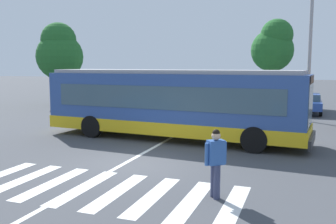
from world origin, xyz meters
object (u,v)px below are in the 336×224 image
object	(u,v)px
parked_car_black	(162,97)
parked_car_champagne	(265,101)
twin_arm_street_lamp	(311,19)
background_tree_right	(273,46)
city_transit_bus	(172,103)
parked_car_white	(128,96)
pedestrian_crossing_street	(216,160)
parked_car_blue	(307,102)
parked_car_teal	(228,99)
parked_car_silver	(194,98)
background_tree_left	(59,52)

from	to	relation	value
parked_car_black	parked_car_champagne	size ratio (longest dim) A/B	1.01
twin_arm_street_lamp	background_tree_right	size ratio (longest dim) A/B	1.37
city_transit_bus	parked_car_white	bearing A→B (deg)	123.70
pedestrian_crossing_street	parked_car_champagne	bearing A→B (deg)	91.79
city_transit_bus	pedestrian_crossing_street	size ratio (longest dim) A/B	6.89
parked_car_blue	parked_car_teal	bearing A→B (deg)	175.85
parked_car_silver	parked_car_teal	xyz separation A→B (m)	(2.63, -0.16, 0.00)
pedestrian_crossing_street	parked_car_teal	size ratio (longest dim) A/B	0.37
pedestrian_crossing_street	background_tree_left	size ratio (longest dim) A/B	0.26
parked_car_white	parked_car_black	world-z (taller)	same
background_tree_left	parked_car_white	bearing A→B (deg)	18.03
pedestrian_crossing_street	twin_arm_street_lamp	bearing A→B (deg)	81.18
background_tree_left	background_tree_right	distance (m)	17.24
city_transit_bus	parked_car_blue	size ratio (longest dim) A/B	2.62
pedestrian_crossing_street	parked_car_teal	world-z (taller)	pedestrian_crossing_street
parked_car_black	parked_car_blue	size ratio (longest dim) A/B	1.01
parked_car_white	parked_car_champagne	distance (m)	10.88
parked_car_champagne	twin_arm_street_lamp	bearing A→B (deg)	-54.93
city_transit_bus	twin_arm_street_lamp	bearing A→B (deg)	53.40
city_transit_bus	parked_car_black	world-z (taller)	city_transit_bus
twin_arm_street_lamp	background_tree_right	xyz separation A→B (m)	(-2.63, 8.23, -1.07)
city_transit_bus	parked_car_blue	world-z (taller)	city_transit_bus
city_transit_bus	parked_car_teal	bearing A→B (deg)	88.95
parked_car_silver	parked_car_black	bearing A→B (deg)	175.78
parked_car_teal	parked_car_champagne	size ratio (longest dim) A/B	1.02
city_transit_bus	twin_arm_street_lamp	distance (m)	10.44
parked_car_champagne	pedestrian_crossing_street	bearing A→B (deg)	-88.21
city_transit_bus	parked_car_blue	distance (m)	12.91
parked_car_blue	background_tree_right	size ratio (longest dim) A/B	0.65
pedestrian_crossing_street	background_tree_right	xyz separation A→B (m)	(-0.41, 22.56, 3.81)
parked_car_champagne	background_tree_left	bearing A→B (deg)	-175.15
twin_arm_street_lamp	background_tree_left	world-z (taller)	twin_arm_street_lamp
parked_car_teal	background_tree_right	size ratio (longest dim) A/B	0.67
parked_car_silver	twin_arm_street_lamp	size ratio (longest dim) A/B	0.48
parked_car_white	background_tree_left	world-z (taller)	background_tree_left
pedestrian_crossing_street	parked_car_silver	bearing A→B (deg)	107.38
background_tree_left	background_tree_right	bearing A→B (deg)	19.01
parked_car_silver	background_tree_left	bearing A→B (deg)	-170.43
background_tree_left	background_tree_right	xyz separation A→B (m)	(16.30, 5.61, 0.44)
city_transit_bus	background_tree_left	bearing A→B (deg)	142.19
parked_car_teal	background_tree_right	distance (m)	6.30
parked_car_champagne	background_tree_left	world-z (taller)	background_tree_left
parked_car_black	background_tree_right	bearing A→B (deg)	23.65
twin_arm_street_lamp	background_tree_right	distance (m)	8.71
parked_car_champagne	parked_car_white	bearing A→B (deg)	178.21
pedestrian_crossing_street	background_tree_left	distance (m)	24.03
parked_car_black	background_tree_right	size ratio (longest dim) A/B	0.66
background_tree_left	parked_car_blue	bearing A→B (deg)	3.84
background_tree_left	parked_car_champagne	bearing A→B (deg)	4.85
pedestrian_crossing_street	parked_car_black	size ratio (longest dim) A/B	0.38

